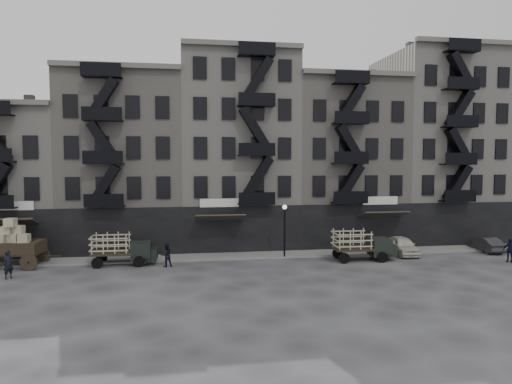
{
  "coord_description": "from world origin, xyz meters",
  "views": [
    {
      "loc": [
        -4.76,
        -32.5,
        7.81
      ],
      "look_at": [
        0.92,
        4.0,
        5.22
      ],
      "focal_mm": 32.0,
      "sensor_mm": 36.0,
      "label": 1
    }
  ],
  "objects": [
    {
      "name": "building_east",
      "position": [
        20.0,
        9.82,
        9.0
      ],
      "size": [
        10.0,
        11.35,
        19.2
      ],
      "color": "#A9A59C",
      "rests_on": "ground"
    },
    {
      "name": "building_midwest",
      "position": [
        -10.0,
        9.83,
        7.5
      ],
      "size": [
        10.0,
        11.35,
        16.2
      ],
      "color": "gray",
      "rests_on": "ground"
    },
    {
      "name": "car_far",
      "position": [
        20.68,
        2.6,
        0.62
      ],
      "size": [
        1.61,
        3.85,
        1.24
      ],
      "primitive_type": "imported",
      "rotation": [
        0.0,
        0.0,
        3.06
      ],
      "color": "#252527",
      "rests_on": "ground"
    },
    {
      "name": "wagon",
      "position": [
        -17.26,
        2.59,
        2.05
      ],
      "size": [
        4.48,
        2.75,
        3.59
      ],
      "rotation": [
        0.0,
        0.0,
        -0.11
      ],
      "color": "black",
      "rests_on": "ground"
    },
    {
      "name": "building_center",
      "position": [
        -0.0,
        9.82,
        8.5
      ],
      "size": [
        10.0,
        11.35,
        18.2
      ],
      "color": "#A9A59C",
      "rests_on": "ground"
    },
    {
      "name": "building_mideast",
      "position": [
        10.0,
        9.83,
        7.5
      ],
      "size": [
        10.0,
        11.35,
        16.2
      ],
      "color": "gray",
      "rests_on": "ground"
    },
    {
      "name": "policeman",
      "position": [
        19.73,
        -1.51,
        0.92
      ],
      "size": [
        1.17,
        0.89,
        1.84
      ],
      "primitive_type": "imported",
      "rotation": [
        0.0,
        0.0,
        2.67
      ],
      "color": "black",
      "rests_on": "ground"
    },
    {
      "name": "pedestrian_west",
      "position": [
        -16.33,
        -0.75,
        0.95
      ],
      "size": [
        0.79,
        0.82,
        1.9
      ],
      "primitive_type": "imported",
      "rotation": [
        0.0,
        0.0,
        0.89
      ],
      "color": "black",
      "rests_on": "ground"
    },
    {
      "name": "car_east",
      "position": [
        13.0,
        2.6,
        0.74
      ],
      "size": [
        2.08,
        4.47,
        1.48
      ],
      "primitive_type": "imported",
      "rotation": [
        0.0,
        0.0,
        -0.08
      ],
      "color": "beige",
      "rests_on": "ground"
    },
    {
      "name": "building_west",
      "position": [
        -20.0,
        9.83,
        6.0
      ],
      "size": [
        10.0,
        11.35,
        13.2
      ],
      "color": "#A9A59C",
      "rests_on": "ground"
    },
    {
      "name": "pedestrian_mid",
      "position": [
        -6.18,
        1.07,
        0.86
      ],
      "size": [
        1.0,
        0.89,
        1.71
      ],
      "primitive_type": "imported",
      "rotation": [
        0.0,
        0.0,
        3.48
      ],
      "color": "black",
      "rests_on": "ground"
    },
    {
      "name": "lamp_post",
      "position": [
        3.0,
        2.6,
        2.78
      ],
      "size": [
        0.36,
        0.36,
        4.28
      ],
      "color": "black",
      "rests_on": "ground"
    },
    {
      "name": "sidewalk",
      "position": [
        0.0,
        3.75,
        0.07
      ],
      "size": [
        55.0,
        2.5,
        0.15
      ],
      "primitive_type": "cube",
      "color": "slate",
      "rests_on": "ground"
    },
    {
      "name": "ground",
      "position": [
        0.0,
        0.0,
        0.0
      ],
      "size": [
        140.0,
        140.0,
        0.0
      ],
      "primitive_type": "plane",
      "color": "#38383A",
      "rests_on": "ground"
    },
    {
      "name": "stake_truck_east",
      "position": [
        8.79,
        0.9,
        1.38
      ],
      "size": [
        4.91,
        2.22,
        2.41
      ],
      "rotation": [
        0.0,
        0.0,
        -0.05
      ],
      "color": "black",
      "rests_on": "ground"
    },
    {
      "name": "stake_truck_west",
      "position": [
        -9.46,
        2.19,
        1.35
      ],
      "size": [
        4.75,
        2.01,
        2.37
      ],
      "rotation": [
        0.0,
        0.0,
        -0.01
      ],
      "color": "black",
      "rests_on": "ground"
    }
  ]
}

